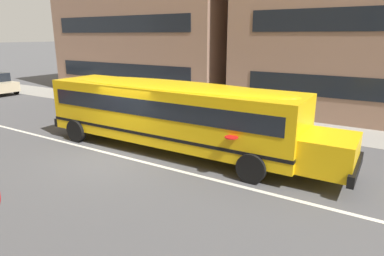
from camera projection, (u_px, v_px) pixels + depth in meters
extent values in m
plane|color=#4C4C4F|center=(120.00, 156.00, 12.58)|extent=(400.00, 400.00, 0.00)
cube|color=gray|center=(215.00, 116.00, 18.79)|extent=(120.00, 3.00, 0.01)
cube|color=silver|center=(120.00, 156.00, 12.58)|extent=(110.00, 0.16, 0.01)
cube|color=yellow|center=(168.00, 113.00, 12.89)|extent=(10.43, 2.45, 2.08)
cube|color=yellow|center=(330.00, 153.00, 10.03)|extent=(1.53, 2.00, 1.04)
cube|color=black|center=(356.00, 168.00, 9.75)|extent=(0.21, 2.37, 0.34)
cube|color=black|center=(77.00, 117.00, 15.78)|extent=(0.21, 2.37, 0.34)
cube|color=black|center=(168.00, 103.00, 12.79)|extent=(9.81, 2.49, 0.61)
cube|color=black|center=(168.00, 128.00, 13.05)|extent=(10.45, 2.48, 0.11)
ellipsoid|color=yellow|center=(167.00, 86.00, 12.61)|extent=(10.01, 2.26, 0.34)
cylinder|color=red|center=(231.00, 137.00, 10.13)|extent=(0.42, 0.42, 0.03)
cylinder|color=black|center=(276.00, 147.00, 12.15)|extent=(0.95, 0.27, 0.95)
cylinder|color=black|center=(251.00, 168.00, 10.21)|extent=(0.95, 0.27, 0.95)
cylinder|color=black|center=(116.00, 119.00, 16.13)|extent=(0.95, 0.27, 0.95)
cylinder|color=black|center=(76.00, 131.00, 14.19)|extent=(0.95, 0.27, 0.95)
cylinder|color=black|center=(16.00, 90.00, 25.64)|extent=(0.60, 0.18, 0.60)
cube|color=#93705B|center=(168.00, 10.00, 27.41)|extent=(14.15, 11.76, 12.80)
cube|color=black|center=(120.00, 71.00, 23.80)|extent=(11.89, 0.04, 1.10)
cube|color=black|center=(118.00, 24.00, 22.93)|extent=(11.89, 0.04, 1.10)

